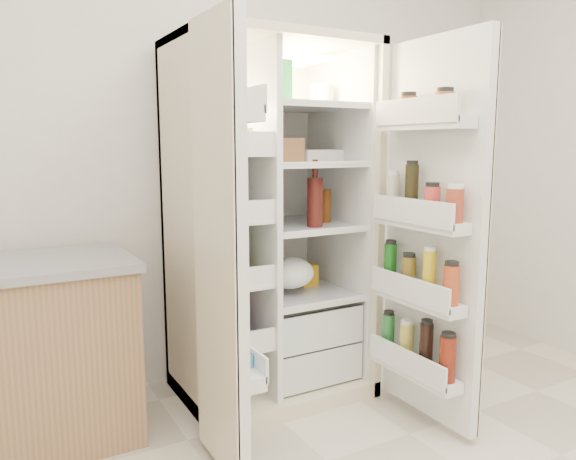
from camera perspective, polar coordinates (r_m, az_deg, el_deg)
wall_back at (r=3.06m, az=-7.34°, el=9.90°), size 4.00×0.02×2.70m
refrigerator at (r=2.85m, az=-2.07°, el=-2.19°), size 0.92×0.70×1.80m
freezer_door at (r=2.07m, az=-7.04°, el=-2.27°), size 0.15×0.40×1.72m
fridge_door at (r=2.54m, az=14.67°, el=-0.84°), size 0.17×0.58×1.72m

